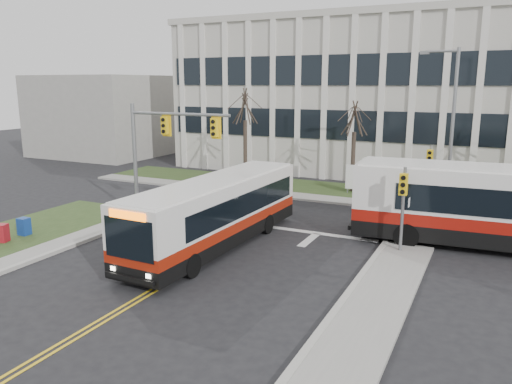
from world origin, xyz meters
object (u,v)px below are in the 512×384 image
object	(u,v)px
newspaper_box_red	(2,234)
directory_sign	(357,178)
streetlight	(450,120)
newspaper_box_blue	(24,228)
bus_main	(216,214)

from	to	relation	value
newspaper_box_red	directory_sign	bearing A→B (deg)	37.15
streetlight	directory_sign	size ratio (longest dim) A/B	4.60
streetlight	newspaper_box_blue	size ratio (longest dim) A/B	9.68
directory_sign	newspaper_box_red	size ratio (longest dim) A/B	2.11
streetlight	bus_main	size ratio (longest dim) A/B	0.81
newspaper_box_blue	newspaper_box_red	size ratio (longest dim) A/B	1.00
streetlight	newspaper_box_red	distance (m)	24.15
newspaper_box_blue	newspaper_box_red	xyz separation A→B (m)	(0.00, -1.20, 0.00)
bus_main	newspaper_box_blue	xyz separation A→B (m)	(-9.04, -2.84, -1.05)
directory_sign	newspaper_box_blue	size ratio (longest dim) A/B	2.11
streetlight	newspaper_box_red	world-z (taller)	streetlight
newspaper_box_red	newspaper_box_blue	bearing A→B (deg)	72.01
bus_main	newspaper_box_red	distance (m)	9.96
bus_main	newspaper_box_blue	size ratio (longest dim) A/B	12.01
bus_main	newspaper_box_blue	distance (m)	9.53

